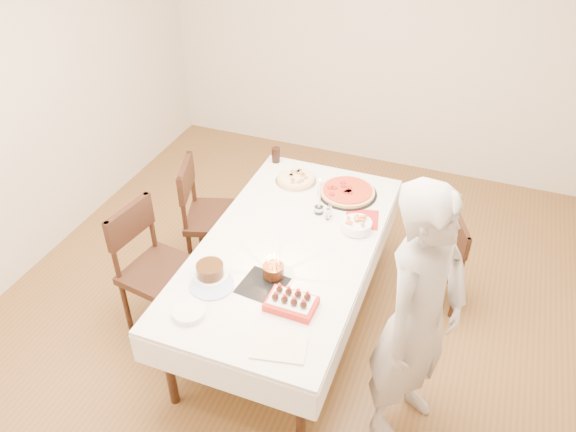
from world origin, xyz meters
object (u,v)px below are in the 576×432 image
(chair_left_savory, at_px, (217,217))
(cola_glass, at_px, (276,155))
(chair_right_savory, at_px, (433,266))
(chair_left_dessert, at_px, (162,273))
(taper_candle, at_px, (319,196))
(layer_cake, at_px, (210,270))
(birthday_cake, at_px, (273,267))
(person, at_px, (418,320))
(dining_table, at_px, (288,284))
(strawberry_box, at_px, (291,302))
(pasta_bowl, at_px, (357,225))
(pizza_white, at_px, (296,179))
(pizza_pepperoni, at_px, (347,192))

(chair_left_savory, xyz_separation_m, cola_glass, (0.28, 0.59, 0.32))
(chair_right_savory, height_order, chair_left_dessert, chair_left_dessert)
(taper_candle, bearing_deg, layer_cake, -115.86)
(birthday_cake, bearing_deg, person, -11.01)
(dining_table, height_order, taper_candle, taper_candle)
(birthday_cake, xyz_separation_m, strawberry_box, (0.20, -0.21, -0.05))
(pasta_bowl, distance_m, strawberry_box, 0.88)
(chair_left_savory, bearing_deg, dining_table, 134.50)
(chair_left_savory, height_order, pizza_white, chair_left_savory)
(pasta_bowl, bearing_deg, pizza_white, 144.91)
(person, height_order, strawberry_box, person)
(birthday_cake, bearing_deg, chair_right_savory, 44.39)
(taper_candle, xyz_separation_m, layer_cake, (-0.43, -0.89, -0.11))
(birthday_cake, relative_size, strawberry_box, 0.47)
(chair_right_savory, xyz_separation_m, birthday_cake, (-0.92, -0.90, 0.45))
(cola_glass, height_order, layer_cake, cola_glass)
(chair_right_savory, distance_m, strawberry_box, 1.39)
(chair_right_savory, distance_m, birthday_cake, 1.37)
(strawberry_box, bearing_deg, birthday_cake, 133.65)
(strawberry_box, bearing_deg, pasta_bowl, 79.02)
(pizza_white, distance_m, birthday_cake, 1.12)
(chair_right_savory, relative_size, chair_left_savory, 0.77)
(person, bearing_deg, taper_candle, 67.42)
(layer_cake, distance_m, birthday_cake, 0.40)
(pizza_white, bearing_deg, chair_left_dessert, -118.92)
(chair_left_savory, relative_size, person, 0.56)
(pasta_bowl, distance_m, birthday_cake, 0.75)
(dining_table, distance_m, chair_left_savory, 0.87)
(pizza_white, bearing_deg, cola_glass, 138.76)
(person, bearing_deg, dining_table, 85.78)
(chair_left_savory, height_order, layer_cake, chair_left_savory)
(cola_glass, bearing_deg, chair_right_savory, -16.23)
(pizza_pepperoni, bearing_deg, chair_right_savory, -12.52)
(taper_candle, xyz_separation_m, strawberry_box, (0.15, -0.97, -0.12))
(chair_left_dessert, relative_size, taper_candle, 3.26)
(chair_left_savory, relative_size, layer_cake, 4.47)
(person, height_order, layer_cake, person)
(dining_table, height_order, pizza_pepperoni, pizza_pepperoni)
(pizza_white, bearing_deg, chair_right_savory, -9.04)
(chair_left_dessert, xyz_separation_m, person, (1.80, -0.18, 0.38))
(strawberry_box, bearing_deg, cola_glass, 115.01)
(cola_glass, bearing_deg, person, -45.96)
(dining_table, xyz_separation_m, taper_candle, (0.08, 0.42, 0.53))
(person, relative_size, cola_glass, 13.84)
(chair_right_savory, bearing_deg, layer_cake, -163.33)
(person, xyz_separation_m, strawberry_box, (-0.74, -0.03, -0.10))
(dining_table, relative_size, pizza_pepperoni, 4.67)
(chair_left_savory, bearing_deg, chair_right_savory, 167.49)
(chair_right_savory, relative_size, cola_glass, 5.98)
(chair_left_savory, relative_size, strawberry_box, 3.35)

